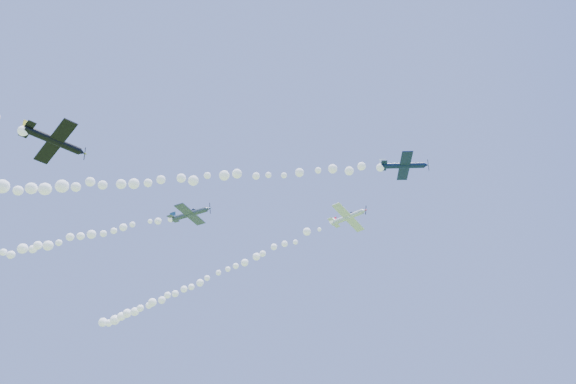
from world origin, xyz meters
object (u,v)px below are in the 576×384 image
at_px(plane_black, 55,141).
at_px(plane_grey, 190,214).
at_px(plane_navy, 404,165).
at_px(plane_white, 348,217).

bearing_deg(plane_black, plane_grey, 21.57).
xyz_separation_m(plane_grey, plane_black, (0.20, -27.58, -6.51)).
distance_m(plane_navy, plane_grey, 35.97).
distance_m(plane_white, plane_grey, 27.41).
xyz_separation_m(plane_navy, plane_black, (-35.27, -32.87, -9.28)).
bearing_deg(plane_navy, plane_white, 124.94).
bearing_deg(plane_black, plane_navy, -25.86).
xyz_separation_m(plane_white, plane_navy, (12.11, -8.94, 1.03)).
bearing_deg(plane_black, plane_white, -7.83).
bearing_deg(plane_white, plane_grey, -132.10).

